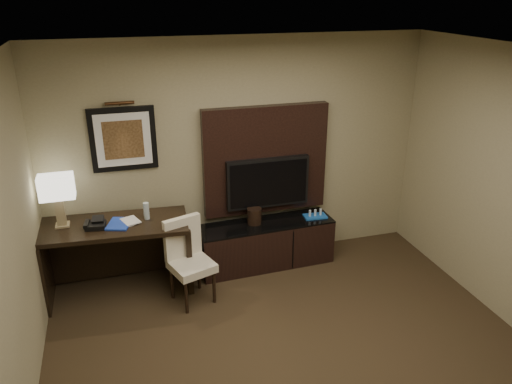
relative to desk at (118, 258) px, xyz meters
name	(u,v)px	position (x,y,z in m)	size (l,w,h in m)	color
ceiling	(338,70)	(1.50, -2.11, 2.28)	(4.50, 5.00, 0.01)	silver
wall_back	(240,154)	(1.50, 0.39, 0.93)	(4.50, 0.01, 2.70)	gray
desk	(118,258)	(0.00, 0.00, 0.00)	(1.56, 0.67, 0.83)	black
credenza	(266,244)	(1.74, 0.09, -0.14)	(1.62, 0.45, 0.56)	black
tv_wall_panel	(265,160)	(1.80, 0.33, 0.85)	(1.50, 0.12, 1.30)	black
tv	(268,183)	(1.80, 0.23, 0.60)	(1.00, 0.08, 0.60)	black
artwork	(123,139)	(0.20, 0.37, 1.23)	(0.70, 0.04, 0.70)	black
picture_light	(120,103)	(0.20, 0.33, 1.63)	(0.04, 0.04, 0.30)	#432815
desk_chair	(192,265)	(0.75, -0.42, 0.02)	(0.42, 0.48, 0.87)	beige
table_lamp	(58,199)	(-0.52, 0.10, 0.72)	(0.38, 0.22, 0.61)	#9B8860
desk_phone	(95,223)	(-0.18, -0.04, 0.47)	(0.20, 0.18, 0.10)	black
blue_folder	(119,224)	(0.06, -0.04, 0.43)	(0.23, 0.30, 0.02)	#1B3BB2
book	(122,215)	(0.10, -0.04, 0.53)	(0.16, 0.02, 0.22)	#AEA489
water_bottle	(146,211)	(0.36, 0.03, 0.51)	(0.06, 0.06, 0.19)	#ACC0C3
ice_bucket	(254,216)	(1.60, 0.12, 0.24)	(0.17, 0.17, 0.19)	black
minibar_tray	(315,213)	(2.37, 0.08, 0.19)	(0.27, 0.16, 0.10)	blue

